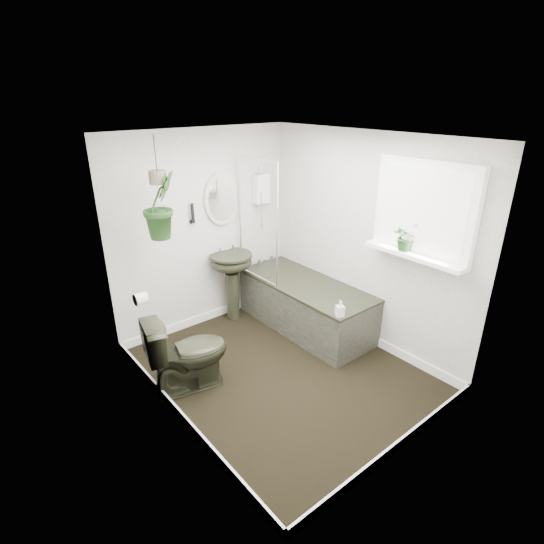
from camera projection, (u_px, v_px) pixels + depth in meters
floor at (281, 371)px, 4.36m from camera, size 2.30×2.80×0.02m
ceiling at (284, 135)px, 3.45m from camera, size 2.30×2.80×0.02m
wall_back at (203, 231)px, 4.91m from camera, size 2.30×0.02×2.30m
wall_front at (416, 328)px, 2.90m from camera, size 2.30×0.02×2.30m
wall_left at (167, 303)px, 3.23m from camera, size 0.02×2.80×2.30m
wall_right at (364, 241)px, 4.58m from camera, size 0.02×2.80×2.30m
skirting at (281, 366)px, 4.34m from camera, size 2.30×2.80×0.10m
bathtub at (305, 305)px, 5.06m from camera, size 0.72×1.72×0.58m
bath_screen at (257, 221)px, 4.83m from camera, size 0.04×0.72×1.40m
shower_box at (261, 189)px, 5.17m from camera, size 0.20×0.10×0.35m
oval_mirror at (222, 199)px, 4.89m from camera, size 0.46×0.03×0.62m
wall_sconce at (193, 213)px, 4.69m from camera, size 0.04×0.04×0.22m
toilet_roll_holder at (141, 299)px, 3.86m from camera, size 0.11×0.11×0.11m
window_recess at (424, 210)px, 3.84m from camera, size 0.08×1.00×0.90m
window_sill at (414, 255)px, 3.97m from camera, size 0.18×1.00×0.04m
window_blinds at (421, 211)px, 3.82m from camera, size 0.01×0.86×0.76m
toilet at (187, 353)px, 3.97m from camera, size 0.83×0.58×0.77m
pedestal_sink at (232, 287)px, 5.21m from camera, size 0.59×0.54×0.86m
sill_plant at (405, 236)px, 3.99m from camera, size 0.28×0.25×0.27m
hanging_plant at (161, 205)px, 3.98m from camera, size 0.42×0.37×0.64m
soap_bottle at (340, 309)px, 4.19m from camera, size 0.10×0.10×0.17m
hanging_pot at (158, 177)px, 3.88m from camera, size 0.16×0.16×0.12m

